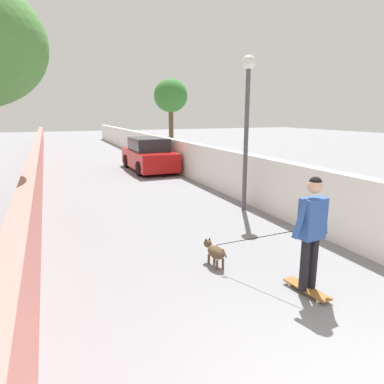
% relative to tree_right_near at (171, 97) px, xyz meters
% --- Properties ---
extents(ground_plane, '(80.00, 80.00, 0.00)m').
position_rel_tree_right_near_xyz_m(ground_plane, '(-5.00, 4.59, -3.64)').
color(ground_plane, gray).
extents(wall_left, '(48.00, 0.30, 1.34)m').
position_rel_tree_right_near_xyz_m(wall_left, '(-7.00, 7.58, -2.97)').
color(wall_left, '#CC726B').
rests_on(wall_left, ground).
extents(fence_right, '(48.00, 0.30, 1.47)m').
position_rel_tree_right_near_xyz_m(fence_right, '(-7.00, 1.60, -2.90)').
color(fence_right, white).
rests_on(fence_right, ground).
extents(tree_right_near, '(2.02, 2.02, 4.69)m').
position_rel_tree_right_near_xyz_m(tree_right_near, '(0.00, 0.00, 0.00)').
color(tree_right_near, brown).
rests_on(tree_right_near, ground).
extents(lamp_post, '(0.36, 0.36, 4.14)m').
position_rel_tree_right_near_xyz_m(lamp_post, '(-12.24, 2.15, -0.79)').
color(lamp_post, '#4C4C51').
rests_on(lamp_post, ground).
extents(skateboard, '(0.82, 0.29, 0.08)m').
position_rel_tree_right_near_xyz_m(skateboard, '(-16.61, 3.69, -3.57)').
color(skateboard, brown).
rests_on(skateboard, ground).
extents(person_skateboarder, '(0.26, 0.72, 1.72)m').
position_rel_tree_right_near_xyz_m(person_skateboarder, '(-16.61, 3.69, -2.54)').
color(person_skateboarder, black).
rests_on(person_skateboarder, skateboard).
extents(dog, '(1.73, 0.99, 1.06)m').
position_rel_tree_right_near_xyz_m(dog, '(-15.21, 4.54, -3.36)').
color(dog, brown).
rests_on(dog, ground).
extents(car_near, '(4.23, 1.80, 1.54)m').
position_rel_tree_right_near_xyz_m(car_near, '(-4.57, 2.75, -2.92)').
color(car_near, '#B71414').
rests_on(car_near, ground).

